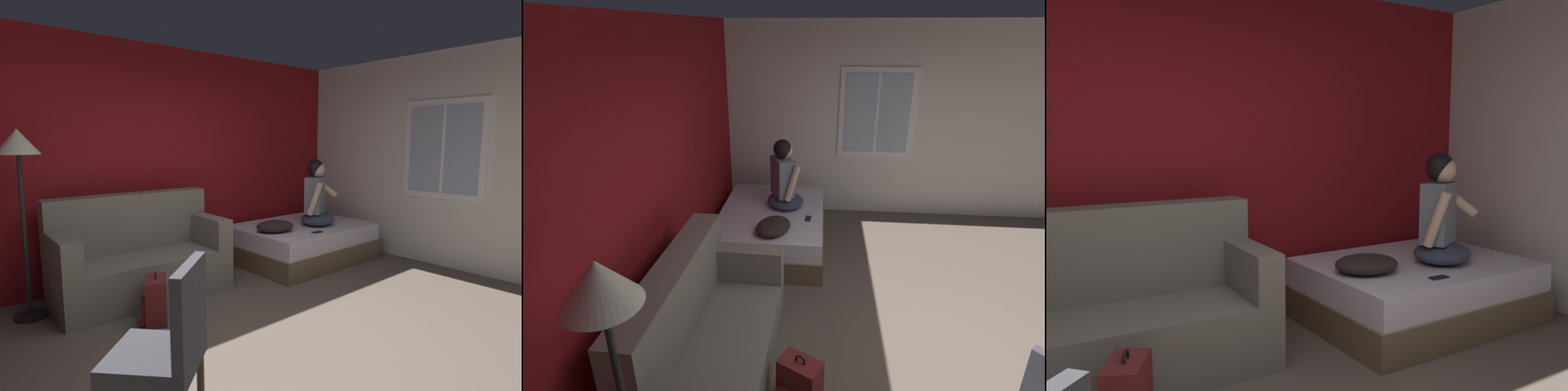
% 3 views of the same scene
% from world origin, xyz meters
% --- Properties ---
extents(ground_plane, '(40.00, 40.00, 0.00)m').
position_xyz_m(ground_plane, '(0.00, 0.00, 0.00)').
color(ground_plane, brown).
extents(wall_back_accent, '(11.20, 0.16, 2.70)m').
position_xyz_m(wall_back_accent, '(0.00, 2.57, 1.35)').
color(wall_back_accent, maroon).
rests_on(wall_back_accent, ground).
extents(wall_side_with_window, '(0.19, 6.38, 2.70)m').
position_xyz_m(wall_side_with_window, '(3.18, 0.01, 1.35)').
color(wall_side_with_window, silver).
rests_on(wall_side_with_window, ground).
extents(bed, '(1.76, 1.31, 0.48)m').
position_xyz_m(bed, '(1.96, 1.73, 0.24)').
color(bed, brown).
rests_on(bed, ground).
extents(couch, '(1.72, 0.86, 1.04)m').
position_xyz_m(couch, '(-0.24, 1.95, 0.39)').
color(couch, slate).
rests_on(couch, ground).
extents(side_chair, '(0.65, 0.65, 0.98)m').
position_xyz_m(side_chair, '(-1.01, -0.13, 0.53)').
color(side_chair, '#382D23').
rests_on(side_chair, ground).
extents(person_seated, '(0.66, 0.63, 0.88)m').
position_xyz_m(person_seated, '(2.09, 1.59, 0.84)').
color(person_seated, '#383D51').
rests_on(person_seated, bed).
extents(backpack, '(0.33, 0.35, 0.46)m').
position_xyz_m(backpack, '(-0.42, 1.24, 0.19)').
color(backpack, maroon).
rests_on(backpack, ground).
extents(throw_pillow, '(0.56, 0.47, 0.14)m').
position_xyz_m(throw_pillow, '(1.39, 1.64, 0.55)').
color(throw_pillow, '#2D231E').
rests_on(throw_pillow, bed).
extents(cell_phone, '(0.15, 0.08, 0.01)m').
position_xyz_m(cell_phone, '(1.75, 1.27, 0.48)').
color(cell_phone, black).
rests_on(cell_phone, bed).
extents(floor_lamp, '(0.36, 0.36, 1.70)m').
position_xyz_m(floor_lamp, '(-1.24, 2.06, 1.43)').
color(floor_lamp, black).
rests_on(floor_lamp, ground).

